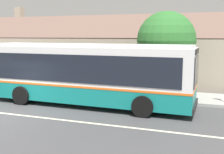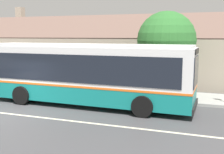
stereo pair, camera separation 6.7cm
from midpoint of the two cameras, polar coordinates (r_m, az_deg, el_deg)
name	(u,v)px [view 2 (the right image)]	position (r m, az deg, el deg)	size (l,w,h in m)	color
ground_plane	(8,114)	(14.29, -20.25, -7.01)	(300.00, 300.00, 0.00)	#424244
sidewalk_far	(69,89)	(19.11, -8.70, -2.47)	(60.00, 3.00, 0.15)	#9E9E99
lane_divider_stripe	(8,114)	(14.28, -20.25, -6.99)	(60.00, 0.16, 0.01)	beige
community_building	(82,55)	(26.11, -6.07, 4.44)	(27.22, 9.24, 6.46)	tan
transit_bus	(84,72)	(14.93, -5.50, 0.94)	(11.51, 2.93, 3.22)	#147F7A
bench_by_building	(23,80)	(20.43, -17.55, -0.67)	(1.58, 0.51, 0.94)	brown
street_tree_primary	(167,42)	(17.27, 11.19, 6.95)	(3.52, 3.52, 5.12)	#4C3828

